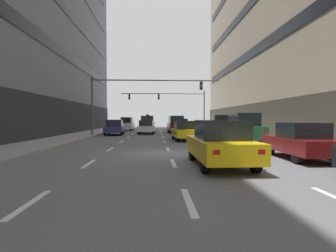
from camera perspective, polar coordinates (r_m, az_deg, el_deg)
name	(u,v)px	position (r m, az deg, el deg)	size (l,w,h in m)	color
ground_plane	(169,153)	(13.83, 0.32, -5.88)	(120.00, 120.00, 0.00)	slate
sidewalk_right	(331,151)	(16.65, 31.46, -4.60)	(3.66, 80.00, 0.14)	gray
lane_stripe_l1_s2	(29,204)	(6.54, -27.56, -14.50)	(0.16, 2.00, 0.01)	silver
lane_stripe_l1_s3	(89,164)	(11.17, -16.60, -7.72)	(0.16, 2.00, 0.01)	silver
lane_stripe_l1_s4	(110,149)	(16.02, -12.28, -4.88)	(0.16, 2.00, 0.01)	silver
lane_stripe_l1_s5	(121,142)	(20.94, -9.99, -3.35)	(0.16, 2.00, 0.01)	silver
lane_stripe_l1_s6	(128,137)	(25.89, -8.58, -2.41)	(0.16, 2.00, 0.01)	silver
lane_stripe_l1_s7	(132,134)	(30.86, -7.62, -1.76)	(0.16, 2.00, 0.01)	silver
lane_stripe_l1_s8	(136,132)	(35.84, -6.93, -1.30)	(0.16, 2.00, 0.01)	silver
lane_stripe_l1_s9	(138,130)	(40.82, -6.41, -0.95)	(0.16, 2.00, 0.01)	silver
lane_stripe_l1_s10	(140,129)	(45.81, -6.00, -0.67)	(0.16, 2.00, 0.01)	silver
lane_stripe_l2_s2	(189,201)	(6.01, 4.46, -15.76)	(0.16, 2.00, 0.01)	silver
lane_stripe_l2_s3	(173,163)	(10.87, 1.15, -7.91)	(0.16, 2.00, 0.01)	silver
lane_stripe_l2_s4	(168,149)	(15.81, -0.06, -4.93)	(0.16, 2.00, 0.01)	silver
lane_stripe_l2_s5	(165,142)	(20.78, -0.69, -3.37)	(0.16, 2.00, 0.01)	silver
lane_stripe_l2_s6	(163,137)	(25.77, -1.07, -2.41)	(0.16, 2.00, 0.01)	silver
lane_stripe_l2_s7	(162,134)	(30.75, -1.33, -1.76)	(0.16, 2.00, 0.01)	silver
lane_stripe_l2_s8	(161,132)	(35.75, -1.52, -1.30)	(0.16, 2.00, 0.01)	silver
lane_stripe_l2_s9	(160,130)	(40.74, -1.66, -0.94)	(0.16, 2.00, 0.01)	silver
lane_stripe_l2_s10	(160,129)	(45.73, -1.77, -0.67)	(0.16, 2.00, 0.01)	silver
lane_stripe_l3_s3	(255,162)	(11.59, 18.22, -7.39)	(0.16, 2.00, 0.01)	silver
lane_stripe_l3_s4	(224,149)	(16.32, 11.93, -4.76)	(0.16, 2.00, 0.01)	silver
lane_stripe_l3_s5	(208,141)	(21.17, 8.51, -3.29)	(0.16, 2.00, 0.01)	silver
lane_stripe_l3_s6	(198,137)	(26.08, 6.38, -2.37)	(0.16, 2.00, 0.01)	silver
lane_stripe_l3_s7	(191,134)	(31.02, 4.93, -1.74)	(0.16, 2.00, 0.01)	silver
lane_stripe_l3_s8	(186,132)	(35.97, 3.87, -1.28)	(0.16, 2.00, 0.01)	silver
lane_stripe_l3_s9	(182,130)	(40.94, 3.08, -0.93)	(0.16, 2.00, 0.01)	silver
lane_stripe_l3_s10	(179,129)	(45.91, 2.45, -0.66)	(0.16, 2.00, 0.01)	silver
car_driving_0	(146,127)	(31.52, -4.65, -0.25)	(1.99, 4.37, 1.61)	black
car_driving_1	(127,124)	(40.45, -8.76, 0.43)	(1.90, 4.21, 2.01)	black
taxi_driving_2	(185,131)	(22.03, 3.58, -1.01)	(2.00, 4.40, 1.80)	black
taxi_driving_3	(220,143)	(10.33, 11.07, -3.64)	(1.99, 4.67, 1.93)	black
car_driving_4	(176,125)	(32.82, 1.71, 0.31)	(2.03, 4.52, 2.15)	black
taxi_driving_5	(148,124)	(37.07, -4.39, 0.48)	(2.01, 4.57, 2.38)	black
car_driving_6	(115,127)	(29.83, -11.35, -0.30)	(2.07, 4.58, 1.69)	black
car_parked_1	(300,141)	(13.21, 26.49, -2.91)	(1.92, 4.38, 1.62)	black
car_parked_2	(243,128)	(20.32, 15.78, -0.45)	(1.95, 4.57, 2.20)	black
car_parked_3	(222,126)	(26.21, 11.53, -0.05)	(1.96, 4.46, 2.14)	black
traffic_signal_0	(136,92)	(27.59, -6.80, 7.27)	(13.22, 0.35, 5.99)	#4C4C51
traffic_signal_1	(173,101)	(43.09, 1.18, 5.46)	(13.50, 0.35, 6.21)	#4C4C51
pedestrian_0	(256,128)	(23.15, 18.42, -0.34)	(0.34, 0.48, 1.59)	brown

